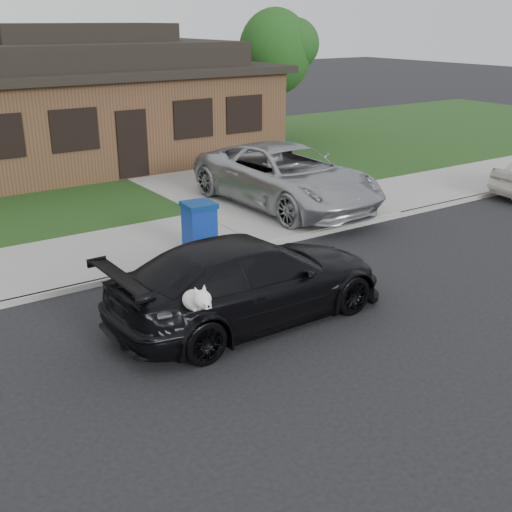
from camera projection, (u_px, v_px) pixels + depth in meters
ground at (187, 358)px, 9.92m from camera, size 120.00×120.00×0.00m
sidewalk at (77, 260)px, 13.78m from camera, size 60.00×3.00×0.12m
curb at (103, 282)px, 12.62m from camera, size 60.00×0.12×0.12m
driveway at (204, 178)px, 20.81m from camera, size 4.50×13.00×0.14m
sedan at (249, 280)px, 10.94m from camera, size 5.12×2.45×1.47m
minivan at (286, 176)px, 17.23m from camera, size 2.92×5.94×1.62m
recycling_bin at (199, 226)px, 13.98m from camera, size 0.70×0.73×1.09m
house at (85, 102)px, 22.93m from camera, size 12.60×8.60×4.65m
tree_1 at (279, 50)px, 26.18m from camera, size 3.15×3.00×5.25m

